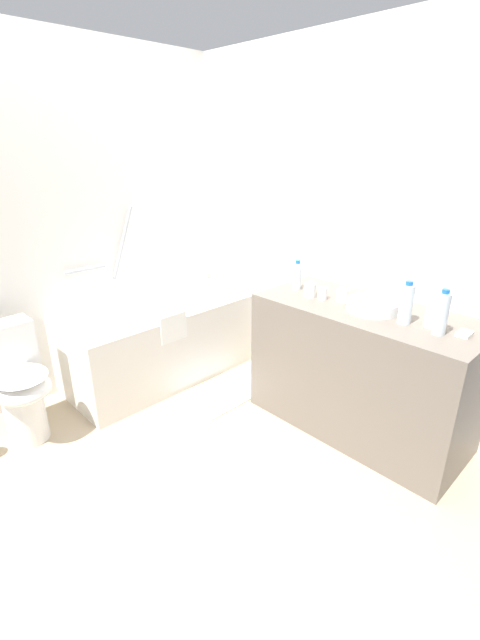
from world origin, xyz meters
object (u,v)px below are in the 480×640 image
(drinking_glass_0, at_px, (322,293))
(drinking_glass_3, at_px, (310,290))
(sink_faucet, at_px, (387,299))
(bath_mat, at_px, (225,392))
(toilet, at_px, (16,383))
(soap_dish, at_px, (464,334))
(drinking_glass_2, at_px, (343,295))
(bathtub, at_px, (161,338))
(water_bottle_2, at_px, (406,304))
(water_bottle_1, at_px, (442,313))
(sink_basin, at_px, (373,306))
(drinking_glass_1, at_px, (432,318))
(water_bottle_0, at_px, (297,276))

(drinking_glass_0, bearing_deg, drinking_glass_3, 101.21)
(sink_faucet, distance_m, bath_mat, 1.36)
(sink_faucet, xyz_separation_m, drinking_glass_0, (-0.21, 0.33, 0.01))
(drinking_glass_3, bearing_deg, toilet, 145.67)
(soap_dish, bearing_deg, drinking_glass_2, 90.34)
(bathtub, relative_size, water_bottle_2, 6.27)
(drinking_glass_0, bearing_deg, toilet, 143.83)
(drinking_glass_2, bearing_deg, soap_dish, -89.66)
(water_bottle_1, distance_m, drinking_glass_3, 0.82)
(sink_faucet, relative_size, drinking_glass_2, 1.86)
(water_bottle_1, relative_size, drinking_glass_3, 2.74)
(bath_mat, bearing_deg, sink_faucet, -61.76)
(sink_basin, height_order, sink_faucet, sink_faucet)
(water_bottle_2, bearing_deg, soap_dish, -78.19)
(bathtub, height_order, toilet, bathtub)
(drinking_glass_2, bearing_deg, sink_faucet, -52.93)
(sink_faucet, height_order, soap_dish, sink_faucet)
(drinking_glass_3, bearing_deg, drinking_glass_1, -85.00)
(drinking_glass_2, bearing_deg, sink_basin, -93.38)
(bathtub, xyz_separation_m, toilet, (-1.09, -0.05, 0.07))
(soap_dish, bearing_deg, drinking_glass_1, 92.03)
(drinking_glass_0, bearing_deg, sink_basin, -83.38)
(drinking_glass_2, height_order, bath_mat, drinking_glass_2)
(drinking_glass_2, xyz_separation_m, drinking_glass_3, (-0.07, 0.20, 0.00))
(sink_faucet, bearing_deg, drinking_glass_3, 118.97)
(sink_basin, bearing_deg, bathtub, 107.90)
(sink_basin, height_order, water_bottle_1, water_bottle_1)
(sink_basin, height_order, soap_dish, sink_basin)
(drinking_glass_2, bearing_deg, drinking_glass_0, 113.85)
(sink_faucet, xyz_separation_m, water_bottle_2, (-0.22, -0.21, 0.08))
(water_bottle_0, distance_m, water_bottle_2, 0.79)
(toilet, distance_m, water_bottle_1, 2.47)
(drinking_glass_1, bearing_deg, sink_basin, 91.83)
(sink_basin, distance_m, sink_faucet, 0.17)
(bathtub, height_order, drinking_glass_2, bathtub)
(toilet, distance_m, bath_mat, 1.41)
(water_bottle_0, xyz_separation_m, water_bottle_2, (-0.05, -0.79, 0.02))
(sink_basin, bearing_deg, toilet, 137.32)
(drinking_glass_3, bearing_deg, sink_faucet, -61.03)
(sink_basin, relative_size, drinking_glass_3, 3.39)
(sink_faucet, relative_size, drinking_glass_3, 1.73)
(drinking_glass_0, bearing_deg, drinking_glass_1, -85.81)
(water_bottle_2, xyz_separation_m, soap_dish, (0.06, -0.30, -0.10))
(toilet, height_order, water_bottle_0, water_bottle_0)
(bathtub, relative_size, sink_faucet, 9.78)
(drinking_glass_0, distance_m, drinking_glass_1, 0.67)
(drinking_glass_3, bearing_deg, bathtub, 111.59)
(water_bottle_1, relative_size, soap_dish, 2.67)
(drinking_glass_0, bearing_deg, sink_faucet, -57.14)
(water_bottle_1, height_order, drinking_glass_1, water_bottle_1)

